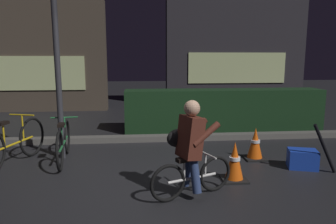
{
  "coord_description": "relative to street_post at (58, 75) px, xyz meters",
  "views": [
    {
      "loc": [
        -0.25,
        -4.32,
        1.75
      ],
      "look_at": [
        0.2,
        0.6,
        0.9
      ],
      "focal_mm": 33.55,
      "sensor_mm": 36.0,
      "label": 1
    }
  ],
  "objects": [
    {
      "name": "ground_plane",
      "position": [
        1.63,
        -1.2,
        -1.47
      ],
      "size": [
        40.0,
        40.0,
        0.0
      ],
      "primitive_type": "plane",
      "color": "black"
    },
    {
      "name": "sidewalk_curb",
      "position": [
        1.63,
        1.0,
        -1.41
      ],
      "size": [
        12.0,
        0.24,
        0.12
      ],
      "primitive_type": "cube",
      "color": "#56544F",
      "rests_on": "ground"
    },
    {
      "name": "hedge_row",
      "position": [
        3.43,
        1.9,
        -0.97
      ],
      "size": [
        4.8,
        0.7,
        1.0
      ],
      "primitive_type": "cube",
      "color": "black",
      "rests_on": "ground"
    },
    {
      "name": "storefront_left",
      "position": [
        -1.97,
        5.3,
        0.33
      ],
      "size": [
        4.5,
        0.54,
        3.62
      ],
      "color": "#42382D",
      "rests_on": "ground"
    },
    {
      "name": "storefront_right",
      "position": [
        4.94,
        6.0,
        0.69
      ],
      "size": [
        5.14,
        0.54,
        4.33
      ],
      "color": "#262328",
      "rests_on": "ground"
    },
    {
      "name": "street_post",
      "position": [
        0.0,
        0.0,
        0.0
      ],
      "size": [
        0.1,
        0.1,
        2.94
      ],
      "primitive_type": "cylinder",
      "color": "#2D2D33",
      "rests_on": "ground"
    },
    {
      "name": "parked_bike_left_mid",
      "position": [
        -0.71,
        -0.33,
        -1.11
      ],
      "size": [
        0.57,
        1.7,
        0.81
      ],
      "rotation": [
        0.0,
        0.0,
        1.29
      ],
      "color": "black",
      "rests_on": "ground"
    },
    {
      "name": "parked_bike_center_left",
      "position": [
        0.08,
        -0.2,
        -1.14
      ],
      "size": [
        0.46,
        1.58,
        0.73
      ],
      "rotation": [
        0.0,
        0.0,
        1.68
      ],
      "color": "black",
      "rests_on": "ground"
    },
    {
      "name": "traffic_cone_near",
      "position": [
        2.73,
        -1.3,
        -1.2
      ],
      "size": [
        0.36,
        0.36,
        0.57
      ],
      "color": "black",
      "rests_on": "ground"
    },
    {
      "name": "traffic_cone_far",
      "position": [
        3.38,
        -0.38,
        -1.2
      ],
      "size": [
        0.36,
        0.36,
        0.56
      ],
      "color": "black",
      "rests_on": "ground"
    },
    {
      "name": "blue_crate",
      "position": [
        3.98,
        -0.9,
        -1.32
      ],
      "size": [
        0.51,
        0.43,
        0.3
      ],
      "primitive_type": "cube",
      "rotation": [
        0.0,
        0.0,
        -0.29
      ],
      "color": "#193DB7",
      "rests_on": "ground"
    },
    {
      "name": "cyclist",
      "position": [
        2.0,
        -1.76,
        -0.84
      ],
      "size": [
        1.12,
        0.53,
        1.25
      ],
      "rotation": [
        0.0,
        0.0,
        0.38
      ],
      "color": "black",
      "rests_on": "ground"
    },
    {
      "name": "closed_umbrella",
      "position": [
        4.18,
        -1.15,
        -1.08
      ],
      "size": [
        0.43,
        0.06,
        0.78
      ],
      "primitive_type": "cylinder",
      "rotation": [
        0.0,
        0.47,
        3.17
      ],
      "color": "black",
      "rests_on": "ground"
    }
  ]
}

